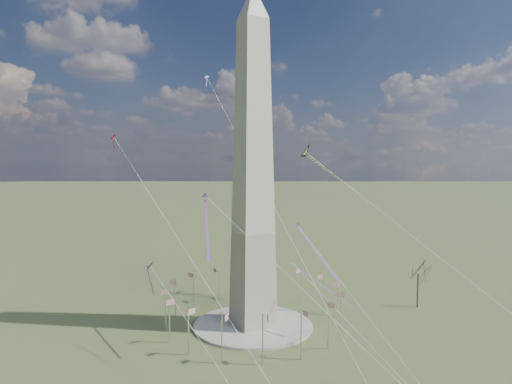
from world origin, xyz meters
name	(u,v)px	position (x,y,z in m)	size (l,w,h in m)	color
ground	(253,326)	(0.00, 0.00, 0.00)	(2000.00, 2000.00, 0.00)	#46592C
plaza	(253,325)	(0.00, 0.00, 0.40)	(36.00, 36.00, 0.80)	beige
washington_monument	(253,168)	(0.00, 0.00, 47.95)	(15.56, 15.56, 100.00)	#AEA792
flagpole_ring	(253,303)	(0.00, 0.00, 7.27)	(54.40, 54.40, 13.00)	silver
tree_near	(418,271)	(57.81, -10.77, 12.45)	(9.98, 9.98, 17.46)	#45392A
kite_delta_black	(308,154)	(30.77, 15.93, 52.23)	(17.00, 19.76, 17.58)	black
kite_diamond_purple	(150,269)	(-31.36, -1.17, 21.53)	(2.64, 3.38, 9.87)	#351561
kite_streamer_left	(311,244)	(15.05, -8.58, 25.34)	(1.91, 20.35, 13.97)	red
kite_streamer_mid	(206,217)	(-16.13, -3.07, 34.84)	(8.87, 21.69, 15.51)	red
kite_streamer_right	(312,278)	(22.81, 1.51, 11.76)	(16.22, 16.47, 14.99)	red
kite_small_red	(113,138)	(-33.94, 30.95, 57.26)	(1.35, 2.18, 4.92)	red
kite_small_white	(207,78)	(5.10, 48.24, 81.87)	(1.65, 1.44, 4.29)	white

